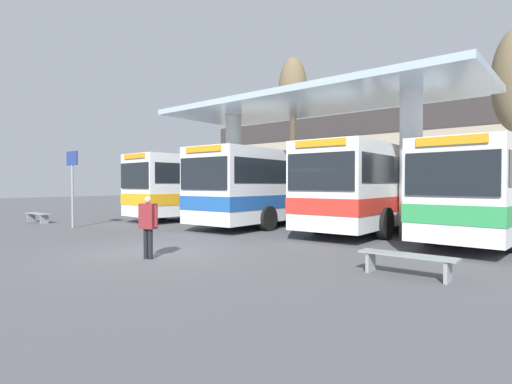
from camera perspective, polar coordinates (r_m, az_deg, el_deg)
The scene contains 13 objects.
ground_plane at distance 11.33m, azimuth -13.73°, elevation -8.45°, with size 100.00×100.00×0.00m, color #4C4C51.
townhouse_backdrop at distance 31.14m, azimuth 22.75°, elevation 5.70°, with size 40.00×0.58×7.55m.
station_canopy at distance 17.08m, azimuth 7.44°, elevation 10.21°, with size 13.47×5.13×5.42m.
transit_bus_left_bay at distance 23.30m, azimuth -3.74°, elevation 1.08°, with size 3.20×12.58×3.32m.
transit_bus_center_bay at distance 19.86m, azimuth 5.02°, elevation 1.06°, with size 3.20×12.48×3.33m.
transit_bus_right_bay at distance 18.01m, azimuth 18.10°, elevation 1.00°, with size 3.06×11.91×3.31m.
transit_bus_far_right_bay at distance 16.81m, azimuth 31.51°, elevation 0.52°, with size 3.02×12.00×3.11m.
waiting_bench_near_pillar at distance 22.11m, azimuth -28.74°, elevation -2.97°, with size 1.85×0.44×0.46m.
waiting_bench_mid_platform at distance 8.76m, azimuth 20.75°, elevation -9.01°, with size 1.93×0.44×0.46m.
info_sign_platform at distance 18.83m, azimuth -24.77°, elevation 2.39°, with size 0.90×0.09×3.28m.
pedestrian_waiting at distance 10.39m, azimuth -15.17°, elevation -4.00°, with size 0.58×0.34×1.57m.
poplar_tree_behind_right at distance 26.88m, azimuth 5.29°, elevation 13.69°, with size 1.86×1.86×10.14m.
parked_car_street at distance 27.18m, azimuth 19.09°, elevation -0.75°, with size 4.23×2.01×2.11m.
Camera 1 is at (8.95, -6.68, 1.89)m, focal length 28.00 mm.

